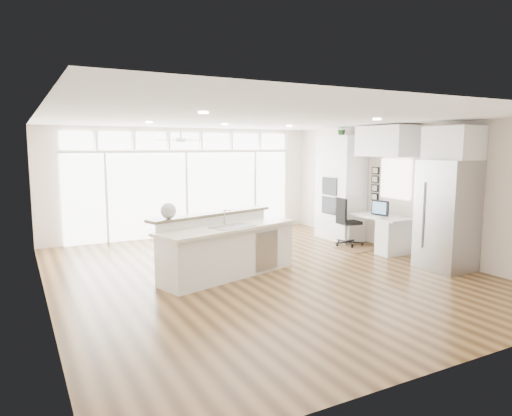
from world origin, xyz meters
TOP-DOWN VIEW (x-y plane):
  - floor at (0.00, 0.00)m, footprint 7.00×8.00m
  - ceiling at (0.00, 0.00)m, footprint 7.00×8.00m
  - wall_back at (0.00, 4.00)m, footprint 7.00×0.04m
  - wall_front at (0.00, -4.00)m, footprint 7.00×0.04m
  - wall_left at (-3.50, 0.00)m, footprint 0.04×8.00m
  - wall_right at (3.50, 0.00)m, footprint 0.04×8.00m
  - glass_wall at (0.00, 3.94)m, footprint 5.80×0.06m
  - transom_row at (0.00, 3.94)m, footprint 5.90×0.06m
  - desk_window at (3.46, 0.30)m, footprint 0.04×0.85m
  - ceiling_fan at (-0.50, 2.80)m, footprint 1.16×1.16m
  - recessed_lights at (0.00, 0.20)m, footprint 3.40×3.00m
  - oven_cabinet at (3.17, 1.80)m, footprint 0.64×1.20m
  - desk_nook at (3.13, 0.30)m, footprint 0.72×1.30m
  - upper_cabinets at (3.17, 0.30)m, footprint 0.64×1.30m
  - refrigerator at (3.11, -1.35)m, footprint 0.76×0.90m
  - fridge_cabinet at (3.17, -1.35)m, footprint 0.64×0.90m
  - framed_photos at (3.46, 0.92)m, footprint 0.06×0.22m
  - kitchen_island at (-0.60, 0.11)m, footprint 2.87×1.74m
  - rug at (2.86, 0.70)m, footprint 1.01×0.79m
  - office_chair at (2.86, 1.07)m, footprint 0.62×0.58m
  - fishbowl at (-1.62, 0.22)m, footprint 0.33×0.33m
  - monitor at (3.05, 0.30)m, footprint 0.13×0.44m
  - keyboard at (2.88, 0.30)m, footprint 0.18×0.35m
  - potted_plant at (3.17, 1.80)m, footprint 0.31×0.34m

SIDE VIEW (x-z plane):
  - floor at x=0.00m, z-range -0.02..0.00m
  - rug at x=2.86m, z-range 0.00..0.01m
  - desk_nook at x=3.13m, z-range 0.00..0.76m
  - kitchen_island at x=-0.60m, z-range 0.00..1.07m
  - office_chair at x=2.86m, z-range 0.00..1.08m
  - keyboard at x=2.88m, z-range 0.76..0.78m
  - monitor at x=3.05m, z-range 0.76..1.12m
  - refrigerator at x=3.11m, z-range 0.00..2.00m
  - glass_wall at x=0.00m, z-range 0.01..2.09m
  - fishbowl at x=-1.62m, z-range 1.07..1.33m
  - oven_cabinet at x=3.17m, z-range 0.00..2.50m
  - wall_back at x=0.00m, z-range 0.00..2.70m
  - wall_front at x=0.00m, z-range 0.00..2.70m
  - wall_left at x=-3.50m, z-range 0.00..2.70m
  - wall_right at x=3.50m, z-range 0.00..2.70m
  - framed_photos at x=3.46m, z-range 1.00..1.80m
  - desk_window at x=3.46m, z-range 1.12..1.98m
  - fridge_cabinet at x=3.17m, z-range 2.00..2.60m
  - upper_cabinets at x=3.17m, z-range 2.03..2.67m
  - transom_row at x=0.00m, z-range 2.18..2.58m
  - ceiling_fan at x=-0.50m, z-range 2.32..2.64m
  - potted_plant at x=3.17m, z-range 2.50..2.75m
  - recessed_lights at x=0.00m, z-range 2.67..2.69m
  - ceiling at x=0.00m, z-range 2.69..2.71m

